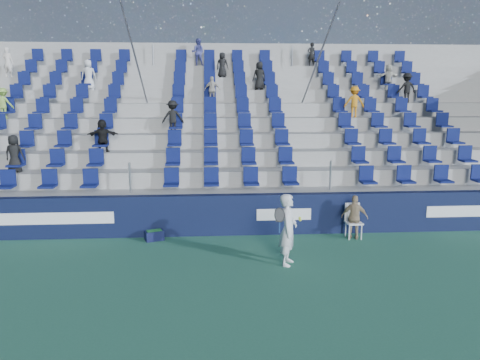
# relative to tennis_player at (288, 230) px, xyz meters

# --- Properties ---
(ground) EXTENTS (70.00, 70.00, 0.00)m
(ground) POSITION_rel_tennis_player_xyz_m (-1.22, -0.64, -0.88)
(ground) COLOR #2D6A50
(ground) RESTS_ON ground
(sponsor_wall) EXTENTS (24.00, 0.32, 1.20)m
(sponsor_wall) POSITION_rel_tennis_player_xyz_m (-1.22, 2.50, -0.28)
(sponsor_wall) COLOR #0E1433
(sponsor_wall) RESTS_ON ground
(grandstand) EXTENTS (24.00, 8.17, 6.63)m
(grandstand) POSITION_rel_tennis_player_xyz_m (-1.23, 7.60, 1.25)
(grandstand) COLOR #9FA09A
(grandstand) RESTS_ON ground
(tennis_player) EXTENTS (0.71, 0.74, 1.76)m
(tennis_player) POSITION_rel_tennis_player_xyz_m (0.00, 0.00, 0.00)
(tennis_player) COLOR silver
(tennis_player) RESTS_ON ground
(line_judge_chair) EXTENTS (0.46, 0.47, 1.00)m
(line_judge_chair) POSITION_rel_tennis_player_xyz_m (2.23, 2.01, -0.31)
(line_judge_chair) COLOR white
(line_judge_chair) RESTS_ON ground
(line_judge) EXTENTS (0.81, 0.54, 1.27)m
(line_judge) POSITION_rel_tennis_player_xyz_m (2.23, 1.86, -0.25)
(line_judge) COLOR tan
(line_judge) RESTS_ON ground
(ball_bin) EXTENTS (0.59, 0.49, 0.29)m
(ball_bin) POSITION_rel_tennis_player_xyz_m (-3.47, 2.11, -0.73)
(ball_bin) COLOR #0E1336
(ball_bin) RESTS_ON ground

